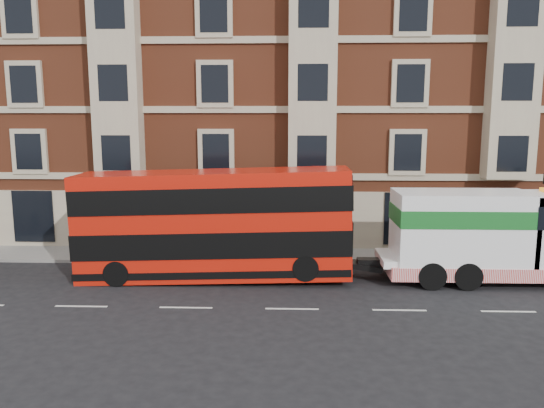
# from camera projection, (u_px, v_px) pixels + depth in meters

# --- Properties ---
(ground) EXTENTS (120.00, 120.00, 0.00)m
(ground) POSITION_uv_depth(u_px,v_px,m) (292.00, 309.00, 19.83)
(ground) COLOR black
(ground) RESTS_ON ground
(sidewalk) EXTENTS (90.00, 3.00, 0.15)m
(sidewalk) POSITION_uv_depth(u_px,v_px,m) (292.00, 256.00, 27.22)
(sidewalk) COLOR slate
(sidewalk) RESTS_ON ground
(victorian_terrace) EXTENTS (45.00, 12.00, 20.40)m
(victorian_terrace) POSITION_uv_depth(u_px,v_px,m) (300.00, 69.00, 32.99)
(victorian_terrace) COLOR brown
(victorian_terrace) RESTS_ON ground
(lamp_post_west) EXTENTS (0.35, 0.15, 4.35)m
(lamp_post_west) POSITION_uv_depth(u_px,v_px,m) (168.00, 209.00, 25.72)
(lamp_post_west) COLOR black
(lamp_post_west) RESTS_ON sidewalk
(double_decker_bus) EXTENTS (11.85, 2.72, 4.80)m
(double_decker_bus) POSITION_uv_depth(u_px,v_px,m) (214.00, 223.00, 23.20)
(double_decker_bus) COLOR red
(double_decker_bus) RESTS_ON ground
(tow_truck) EXTENTS (9.49, 2.80, 3.95)m
(tow_truck) POSITION_uv_depth(u_px,v_px,m) (492.00, 234.00, 22.86)
(tow_truck) COLOR white
(tow_truck) RESTS_ON ground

